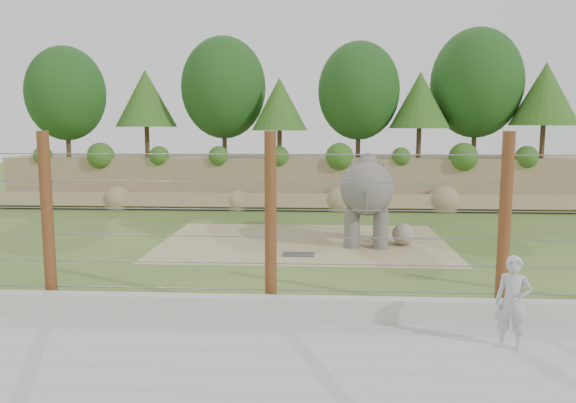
# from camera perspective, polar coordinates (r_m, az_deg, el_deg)

# --- Properties ---
(ground) EXTENTS (90.00, 90.00, 0.00)m
(ground) POSITION_cam_1_polar(r_m,az_deg,el_deg) (17.04, -0.39, -6.24)
(ground) COLOR #3A6323
(ground) RESTS_ON ground
(back_embankment) EXTENTS (30.00, 5.52, 8.77)m
(back_embankment) POSITION_cam_1_polar(r_m,az_deg,el_deg) (29.19, 2.40, 7.42)
(back_embankment) COLOR #8D8359
(back_embankment) RESTS_ON ground
(dirt_patch) EXTENTS (10.00, 7.00, 0.02)m
(dirt_patch) POSITION_cam_1_polar(r_m,az_deg,el_deg) (19.94, 1.61, -4.16)
(dirt_patch) COLOR #9A8D60
(dirt_patch) RESTS_ON ground
(drain_grate) EXTENTS (1.00, 0.60, 0.03)m
(drain_grate) POSITION_cam_1_polar(r_m,az_deg,el_deg) (17.99, 1.06, -5.38)
(drain_grate) COLOR #262628
(drain_grate) RESTS_ON dirt_patch
(elephant) EXTENTS (1.92, 3.85, 3.01)m
(elephant) POSITION_cam_1_polar(r_m,az_deg,el_deg) (19.72, 8.01, 0.05)
(elephant) COLOR #5E5A54
(elephant) RESTS_ON ground
(stone_ball) EXTENTS (0.75, 0.75, 0.75)m
(stone_ball) POSITION_cam_1_polar(r_m,az_deg,el_deg) (19.77, 11.62, -3.27)
(stone_ball) COLOR #7E6F5F
(stone_ball) RESTS_ON dirt_patch
(retaining_wall) EXTENTS (26.00, 0.35, 0.50)m
(retaining_wall) POSITION_cam_1_polar(r_m,az_deg,el_deg) (12.18, -1.95, -10.76)
(retaining_wall) COLOR #B2B1A6
(retaining_wall) RESTS_ON ground
(walkway) EXTENTS (26.00, 4.00, 0.01)m
(walkway) POSITION_cam_1_polar(r_m,az_deg,el_deg) (10.41, -3.00, -15.52)
(walkway) COLOR #B2B1A6
(walkway) RESTS_ON ground
(barrier_fence) EXTENTS (20.26, 0.26, 4.00)m
(barrier_fence) POSITION_cam_1_polar(r_m,az_deg,el_deg) (12.24, -1.78, -2.22)
(barrier_fence) COLOR #612D16
(barrier_fence) RESTS_ON ground
(zookeeper) EXTENTS (0.75, 0.64, 1.74)m
(zookeeper) POSITION_cam_1_polar(r_m,az_deg,el_deg) (11.28, 21.87, -9.50)
(zookeeper) COLOR #ADB3B7
(zookeeper) RESTS_ON walkway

